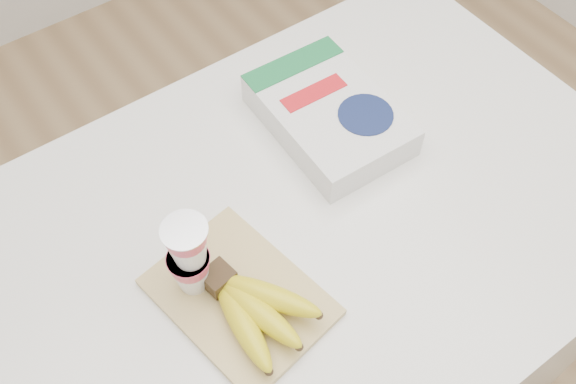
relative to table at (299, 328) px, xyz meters
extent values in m
cube|color=white|center=(0.00, 0.00, 0.00)|extent=(1.30, 0.87, 0.97)
cube|color=tan|center=(-0.18, -0.06, 0.49)|extent=(0.25, 0.32, 0.01)
cube|color=#382816|center=(-0.19, -0.03, 0.53)|extent=(0.05, 0.05, 0.03)
ellipsoid|color=yellow|center=(-0.21, -0.12, 0.52)|extent=(0.06, 0.19, 0.05)
sphere|color=#382816|center=(-0.21, -0.20, 0.52)|extent=(0.01, 0.01, 0.01)
ellipsoid|color=yellow|center=(-0.18, -0.12, 0.53)|extent=(0.08, 0.19, 0.05)
sphere|color=#382816|center=(-0.16, -0.20, 0.53)|extent=(0.01, 0.01, 0.01)
ellipsoid|color=yellow|center=(-0.15, -0.11, 0.53)|extent=(0.13, 0.18, 0.05)
sphere|color=#382816|center=(-0.10, -0.18, 0.53)|extent=(0.01, 0.01, 0.01)
cylinder|color=silver|center=(-0.22, -0.01, 0.67)|extent=(0.07, 0.07, 0.00)
cube|color=white|center=(0.17, 0.15, 0.52)|extent=(0.22, 0.32, 0.07)
cube|color=#176A37|center=(0.18, 0.28, 0.55)|extent=(0.21, 0.06, 0.00)
cylinder|color=#131E47|center=(0.21, 0.09, 0.55)|extent=(0.11, 0.11, 0.00)
cube|color=red|center=(0.16, 0.19, 0.55)|extent=(0.13, 0.04, 0.00)
camera|label=1|loc=(-0.38, -0.49, 1.46)|focal=40.00mm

